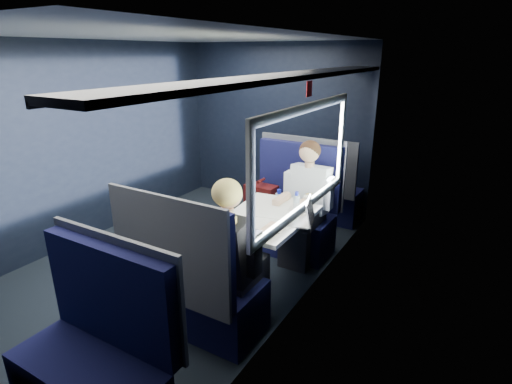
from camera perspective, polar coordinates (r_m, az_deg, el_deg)
The scene contains 13 objects.
ground at distance 4.53m, azimuth -10.02°, elevation -9.54°, with size 2.80×4.20×0.01m, color black.
room_shell at distance 4.02m, azimuth -10.99°, elevation 9.22°, with size 3.00×4.40×2.40m.
table at distance 3.70m, azimuth 1.78°, elevation -4.54°, with size 0.62×1.00×0.74m.
seat_bay_near at distance 4.59m, azimuth 4.75°, elevation -2.94°, with size 1.08×0.62×1.26m.
seat_bay_far at distance 3.27m, azimuth -8.78°, elevation -13.23°, with size 1.04×0.62×1.26m.
seat_row_front at distance 5.39m, azimuth 9.23°, elevation 0.13°, with size 1.04×0.51×1.16m.
seat_row_back at distance 2.77m, azimuth -21.67°, elevation -21.52°, with size 1.04×0.51×1.16m.
man at distance 4.24m, azimuth 7.13°, elevation -0.71°, with size 0.53×0.56×1.32m.
woman at distance 3.09m, azimuth -3.46°, elevation -8.27°, with size 0.53×0.56×1.32m.
papers at distance 3.78m, azimuth 1.56°, elevation -2.67°, with size 0.59×0.85×0.01m, color white.
laptop at distance 3.53m, azimuth 6.84°, elevation -3.44°, with size 0.31×0.36×0.23m.
bottle_small at distance 3.73m, azimuth 5.79°, elevation -1.62°, with size 0.06×0.06×0.21m.
cup at distance 3.94m, azimuth 7.27°, elevation -1.20°, with size 0.07×0.07×0.09m, color white.
Camera 1 is at (2.64, -2.97, 2.16)m, focal length 28.00 mm.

